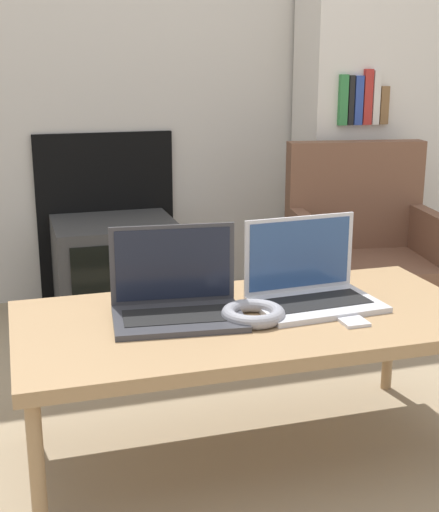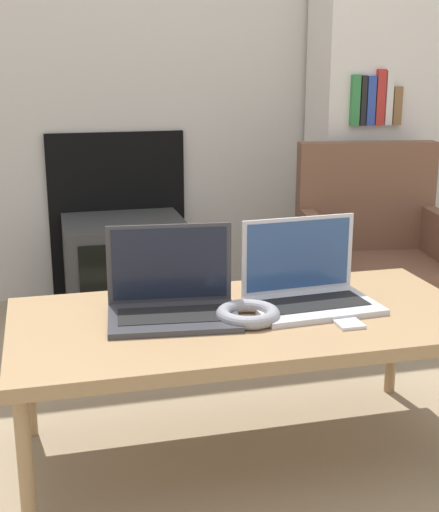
# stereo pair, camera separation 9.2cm
# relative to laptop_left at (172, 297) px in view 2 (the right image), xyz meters

# --- Properties ---
(ground_plane) EXTENTS (14.00, 14.00, 0.00)m
(ground_plane) POSITION_rel_laptop_left_xyz_m (0.20, -0.30, -0.48)
(ground_plane) COLOR #998466
(wall_back) EXTENTS (7.00, 0.08, 2.60)m
(wall_back) POSITION_rel_laptop_left_xyz_m (0.19, 1.57, 0.80)
(wall_back) COLOR beige
(wall_back) RESTS_ON ground_plane
(table) EXTENTS (1.28, 0.63, 0.43)m
(table) POSITION_rel_laptop_left_xyz_m (0.20, -0.05, -0.09)
(table) COLOR #9E7A51
(table) RESTS_ON ground_plane
(laptop_left) EXTENTS (0.37, 0.27, 0.24)m
(laptop_left) POSITION_rel_laptop_left_xyz_m (0.00, 0.00, 0.00)
(laptop_left) COLOR #38383D
(laptop_left) RESTS_ON table
(laptop_right) EXTENTS (0.36, 0.26, 0.24)m
(laptop_right) POSITION_rel_laptop_left_xyz_m (0.40, 0.00, 0.00)
(laptop_right) COLOR silver
(laptop_right) RESTS_ON table
(headphones) EXTENTS (0.17, 0.17, 0.04)m
(headphones) POSITION_rel_laptop_left_xyz_m (0.19, -0.09, -0.03)
(headphones) COLOR gray
(headphones) RESTS_ON table
(phone) EXTENTS (0.07, 0.12, 0.01)m
(phone) POSITION_rel_laptop_left_xyz_m (0.44, -0.17, -0.05)
(phone) COLOR silver
(phone) RESTS_ON table
(tv) EXTENTS (0.53, 0.48, 0.42)m
(tv) POSITION_rel_laptop_left_xyz_m (0.02, 1.28, -0.27)
(tv) COLOR #383838
(tv) RESTS_ON ground_plane
(armchair) EXTENTS (0.70, 0.61, 0.76)m
(armchair) POSITION_rel_laptop_left_xyz_m (1.08, 0.99, -0.11)
(armchair) COLOR brown
(armchair) RESTS_ON ground_plane
(bookshelf) EXTENTS (0.80, 0.32, 1.49)m
(bookshelf) POSITION_rel_laptop_left_xyz_m (1.35, 1.37, 0.26)
(bookshelf) COLOR silver
(bookshelf) RESTS_ON ground_plane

